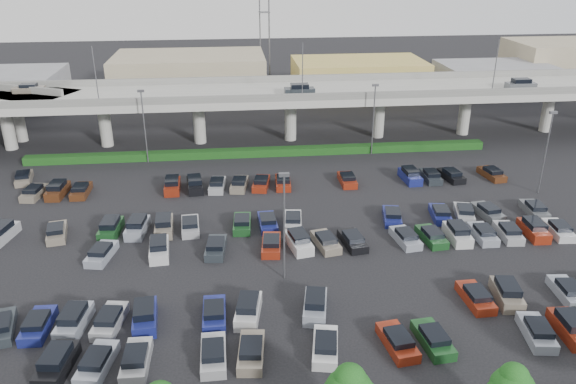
{
  "coord_description": "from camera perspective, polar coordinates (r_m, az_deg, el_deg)",
  "views": [
    {
      "loc": [
        -4.33,
        -51.57,
        27.64
      ],
      "look_at": [
        1.94,
        6.94,
        2.0
      ],
      "focal_mm": 35.0,
      "sensor_mm": 36.0,
      "label": 1
    }
  ],
  "objects": [
    {
      "name": "distant_buildings",
      "position": [
        117.07,
        2.27,
        11.75
      ],
      "size": [
        138.0,
        24.0,
        9.0
      ],
      "color": "gray",
      "rests_on": "ground"
    },
    {
      "name": "light_poles",
      "position": [
        57.68,
        -5.48,
        1.66
      ],
      "size": [
        66.9,
        48.38,
        10.3
      ],
      "color": "#54555A",
      "rests_on": "ground"
    },
    {
      "name": "hedge",
      "position": [
        81.33,
        -2.72,
        4.06
      ],
      "size": [
        66.0,
        1.6,
        1.1
      ],
      "primitive_type": "cube",
      "color": "#113A12",
      "rests_on": "ground"
    },
    {
      "name": "overpass",
      "position": [
        86.17,
        -3.22,
        9.63
      ],
      "size": [
        150.0,
        13.0,
        15.8
      ],
      "color": "#9A9B92",
      "rests_on": "ground"
    },
    {
      "name": "comm_tower",
      "position": [
        126.42,
        -2.43,
        18.07
      ],
      "size": [
        2.4,
        2.4,
        30.0
      ],
      "color": "#54555A",
      "rests_on": "ground"
    },
    {
      "name": "parked_cars",
      "position": [
        54.75,
        -1.42,
        -6.04
      ],
      "size": [
        63.02,
        41.67,
        1.67
      ],
      "color": "silver",
      "rests_on": "ground"
    },
    {
      "name": "ground",
      "position": [
        58.67,
        -1.16,
        -4.57
      ],
      "size": [
        280.0,
        280.0,
        0.0
      ],
      "primitive_type": "plane",
      "color": "black"
    }
  ]
}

